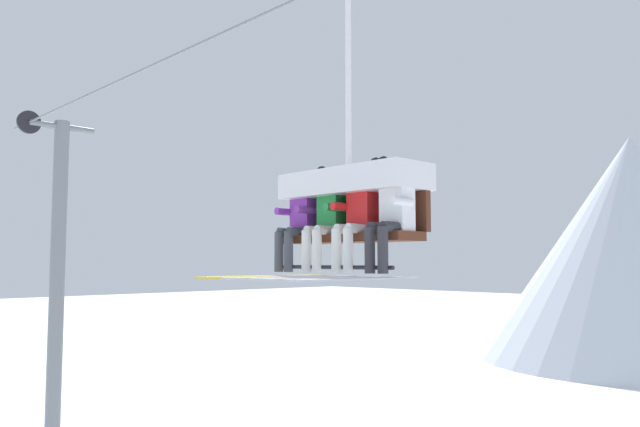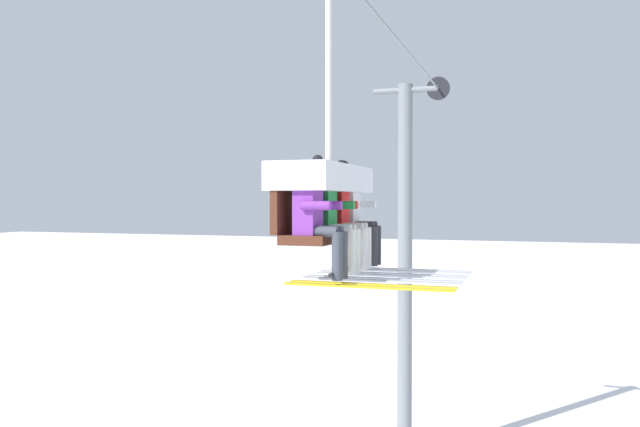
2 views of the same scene
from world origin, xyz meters
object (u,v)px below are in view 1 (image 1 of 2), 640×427
(lift_tower_near, at_px, (56,298))
(skier_green, at_px, (325,218))
(chairlift_chair, at_px, (353,192))
(skier_white, at_px, (390,214))
(skier_purple, at_px, (297,222))
(skier_red, at_px, (356,216))

(lift_tower_near, bearing_deg, skier_green, -5.04)
(chairlift_chair, xyz_separation_m, skier_green, (-0.25, -0.21, -0.31))
(lift_tower_near, xyz_separation_m, chairlift_chair, (10.73, -0.71, 1.70))
(lift_tower_near, bearing_deg, skier_white, -4.62)
(skier_green, height_order, skier_white, same)
(skier_purple, distance_m, skier_red, 0.98)
(skier_white, bearing_deg, lift_tower_near, 175.38)
(skier_purple, height_order, skier_white, skier_white)
(skier_green, bearing_deg, skier_purple, -179.19)
(skier_green, distance_m, skier_white, 0.97)
(skier_purple, xyz_separation_m, skier_green, (0.48, 0.01, 0.02))
(lift_tower_near, xyz_separation_m, skier_green, (10.48, -0.93, 1.39))
(lift_tower_near, distance_m, skier_green, 10.62)
(chairlift_chair, height_order, skier_red, chairlift_chair)
(skier_white, bearing_deg, chairlift_chair, 163.64)
(chairlift_chair, xyz_separation_m, skier_purple, (-0.73, -0.22, -0.33))
(chairlift_chair, height_order, skier_white, chairlift_chair)
(lift_tower_near, relative_size, chairlift_chair, 2.68)
(lift_tower_near, distance_m, skier_red, 11.10)
(lift_tower_near, height_order, skier_purple, lift_tower_near)
(skier_green, bearing_deg, skier_white, 0.00)
(skier_green, bearing_deg, skier_red, 0.00)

